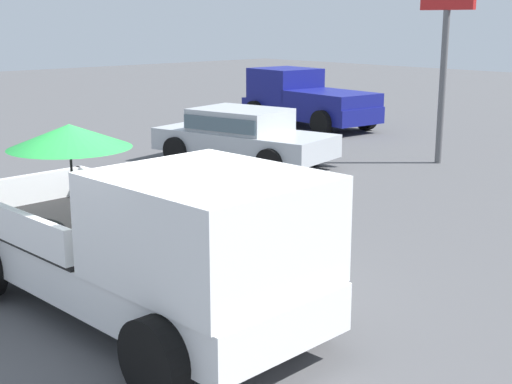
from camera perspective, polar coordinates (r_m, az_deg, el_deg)
name	(u,v)px	position (r m, az deg, el deg)	size (l,w,h in m)	color
ground_plane	(133,315)	(8.67, -9.77, -9.56)	(80.00, 80.00, 0.00)	#4C4C4F
pickup_truck_main	(151,243)	(7.99, -8.30, -4.01)	(5.12, 2.41, 2.19)	black
pickup_truck_far	(305,99)	(23.33, 3.90, 7.38)	(4.93, 2.47, 1.80)	black
parked_sedan_near	(242,134)	(17.00, -1.10, 4.65)	(4.57, 2.63, 1.33)	black
motel_sign	(446,28)	(17.56, 14.84, 12.50)	(1.40, 0.16, 4.48)	#59595B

